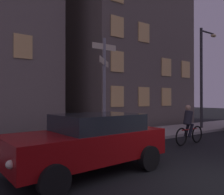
{
  "coord_description": "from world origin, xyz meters",
  "views": [
    {
      "loc": [
        -4.82,
        -2.55,
        1.85
      ],
      "look_at": [
        0.26,
        4.76,
        1.91
      ],
      "focal_mm": 36.4,
      "sensor_mm": 36.0,
      "label": 1
    }
  ],
  "objects_px": {
    "street_lamp": "(203,69)",
    "car_far_oncoming": "(89,140)",
    "signpost": "(104,81)",
    "cyclist": "(189,126)"
  },
  "relations": [
    {
      "from": "street_lamp",
      "to": "car_far_oncoming",
      "type": "xyz_separation_m",
      "value": [
        -9.56,
        -3.03,
        -2.89
      ]
    },
    {
      "from": "car_far_oncoming",
      "to": "signpost",
      "type": "bearing_deg",
      "value": 50.67
    },
    {
      "from": "signpost",
      "to": "street_lamp",
      "type": "distance_m",
      "value": 7.53
    },
    {
      "from": "street_lamp",
      "to": "cyclist",
      "type": "bearing_deg",
      "value": -153.09
    },
    {
      "from": "street_lamp",
      "to": "car_far_oncoming",
      "type": "bearing_deg",
      "value": -162.44
    },
    {
      "from": "street_lamp",
      "to": "cyclist",
      "type": "relative_size",
      "value": 3.29
    },
    {
      "from": "signpost",
      "to": "street_lamp",
      "type": "relative_size",
      "value": 0.7
    },
    {
      "from": "signpost",
      "to": "car_far_oncoming",
      "type": "xyz_separation_m",
      "value": [
        -2.13,
        -2.59,
        -1.77
      ]
    },
    {
      "from": "cyclist",
      "to": "street_lamp",
      "type": "bearing_deg",
      "value": 26.91
    },
    {
      "from": "street_lamp",
      "to": "signpost",
      "type": "bearing_deg",
      "value": -176.68
    }
  ]
}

